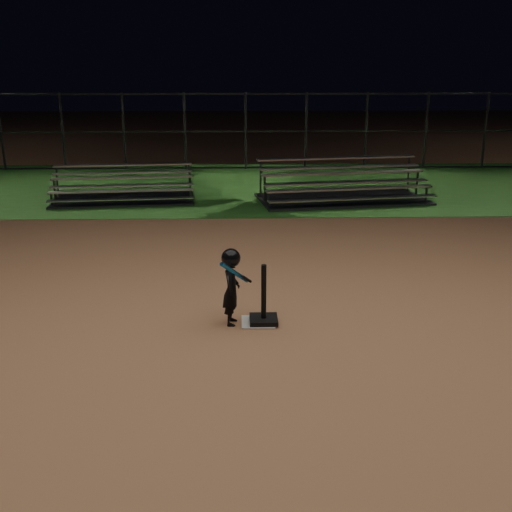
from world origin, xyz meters
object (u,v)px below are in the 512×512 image
Objects in this scene: bleacher_left at (123,194)px; child_batter at (231,284)px; bleacher_right at (343,193)px; home_plate at (258,322)px; batting_tee at (264,311)px.

child_batter is at bearing -76.04° from bleacher_left.
bleacher_right is (2.79, 7.87, -0.35)m from child_batter.
child_batter reaches higher than home_plate.
bleacher_right is at bearing 73.34° from batting_tee.
child_batter is at bearing 179.51° from batting_tee.
bleacher_left is at bearing 24.43° from child_batter.
bleacher_right is (2.43, 7.86, 0.20)m from home_plate.
bleacher_right reaches higher than home_plate.
child_batter is (-0.36, -0.01, 0.55)m from home_plate.
bleacher_left is 5.65m from bleacher_right.
batting_tee is at bearing -73.33° from bleacher_left.
child_batter reaches higher than bleacher_right.
batting_tee is 0.58m from child_batter.
bleacher_left reaches higher than batting_tee.
batting_tee is 0.22× the size of bleacher_left.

